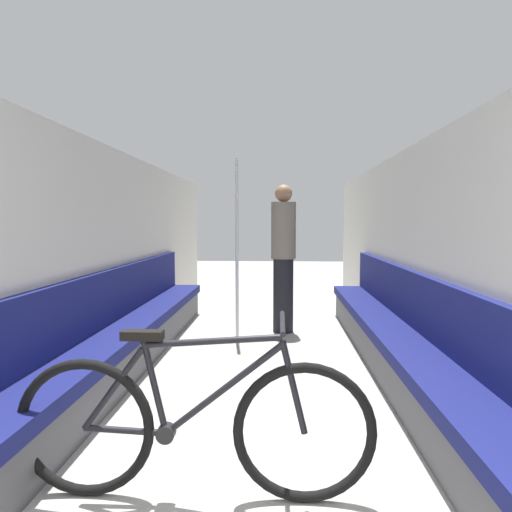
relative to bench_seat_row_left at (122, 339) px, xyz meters
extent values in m
cube|color=beige|center=(-0.24, -0.11, 0.74)|extent=(0.10, 9.94, 2.06)
cube|color=beige|center=(2.70, -0.11, 0.74)|extent=(0.10, 9.94, 2.06)
cube|color=#4C4C51|center=(0.03, 0.00, -0.13)|extent=(0.37, 5.27, 0.32)
cube|color=navy|center=(0.03, 0.00, 0.08)|extent=(0.44, 5.27, 0.10)
cube|color=navy|center=(-0.15, 0.00, 0.37)|extent=(0.07, 5.27, 0.49)
cube|color=#4C4C51|center=(2.43, 0.00, -0.13)|extent=(0.37, 5.27, 0.32)
cube|color=navy|center=(2.43, 0.00, 0.08)|extent=(0.44, 5.27, 0.10)
cube|color=navy|center=(2.62, 0.00, 0.37)|extent=(0.07, 5.27, 0.49)
torus|color=black|center=(0.47, -1.86, 0.05)|extent=(0.69, 0.05, 0.69)
torus|color=black|center=(1.54, -1.86, 0.05)|extent=(0.69, 0.05, 0.69)
cylinder|color=black|center=(0.67, -1.86, 0.04)|extent=(0.40, 0.03, 0.05)
cylinder|color=black|center=(0.61, -1.86, 0.25)|extent=(0.32, 0.03, 0.42)
cylinder|color=black|center=(0.82, -1.86, 0.27)|extent=(0.14, 0.03, 0.49)
cylinder|color=black|center=(1.15, -1.86, 0.26)|extent=(0.58, 0.03, 0.47)
cylinder|color=black|center=(1.10, -1.86, 0.49)|extent=(0.67, 0.03, 0.08)
cylinder|color=black|center=(1.49, -1.86, 0.27)|extent=(0.14, 0.03, 0.45)
cylinder|color=black|center=(0.87, -1.86, 0.03)|extent=(0.09, 0.06, 0.09)
cube|color=black|center=(0.76, -1.86, 0.52)|extent=(0.20, 0.07, 0.04)
cylinder|color=black|center=(1.43, -1.86, 0.58)|extent=(0.02, 0.46, 0.02)
cylinder|color=gray|center=(0.95, 1.08, -0.29)|extent=(0.08, 0.08, 0.01)
cylinder|color=silver|center=(0.95, 1.08, 0.73)|extent=(0.04, 0.04, 2.04)
cylinder|color=black|center=(1.47, 1.56, 0.16)|extent=(0.25, 0.25, 0.90)
cylinder|color=#756B5B|center=(1.47, 1.56, 0.95)|extent=(0.30, 0.30, 0.68)
sphere|color=#936B4C|center=(1.47, 1.56, 1.40)|extent=(0.21, 0.21, 0.21)
camera|label=1|loc=(1.41, -3.97, 1.06)|focal=32.00mm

